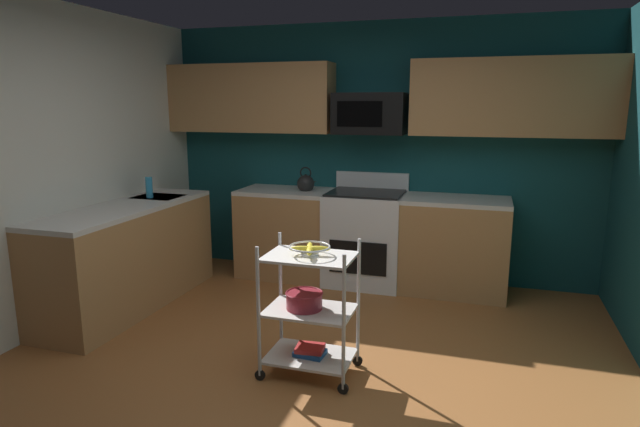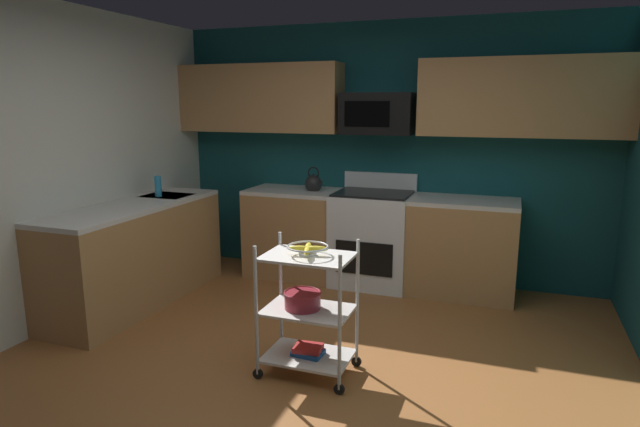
{
  "view_description": "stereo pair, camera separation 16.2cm",
  "coord_description": "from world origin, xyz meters",
  "px_view_note": "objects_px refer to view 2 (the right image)",
  "views": [
    {
      "loc": [
        1.1,
        -2.98,
        1.8
      ],
      "look_at": [
        0.02,
        0.45,
        1.05
      ],
      "focal_mm": 29.78,
      "sensor_mm": 36.0,
      "label": 1
    },
    {
      "loc": [
        1.25,
        -2.93,
        1.8
      ],
      "look_at": [
        0.02,
        0.45,
        1.05
      ],
      "focal_mm": 29.78,
      "sensor_mm": 36.0,
      "label": 2
    }
  ],
  "objects_px": {
    "oven_range": "(373,237)",
    "rolling_cart": "(308,310)",
    "mixing_bowl_large": "(302,300)",
    "fruit_bowl": "(308,248)",
    "book_stack": "(308,350)",
    "microwave": "(378,114)",
    "dish_soap_bottle": "(158,186)",
    "kettle": "(314,183)"
  },
  "relations": [
    {
      "from": "fruit_bowl",
      "to": "kettle",
      "type": "distance_m",
      "value": 2.06
    },
    {
      "from": "oven_range",
      "to": "dish_soap_bottle",
      "type": "distance_m",
      "value": 2.16
    },
    {
      "from": "oven_range",
      "to": "dish_soap_bottle",
      "type": "height_order",
      "value": "dish_soap_bottle"
    },
    {
      "from": "mixing_bowl_large",
      "to": "dish_soap_bottle",
      "type": "relative_size",
      "value": 1.26
    },
    {
      "from": "dish_soap_bottle",
      "to": "kettle",
      "type": "bearing_deg",
      "value": 33.41
    },
    {
      "from": "kettle",
      "to": "dish_soap_bottle",
      "type": "bearing_deg",
      "value": -146.59
    },
    {
      "from": "oven_range",
      "to": "fruit_bowl",
      "type": "relative_size",
      "value": 4.04
    },
    {
      "from": "fruit_bowl",
      "to": "rolling_cart",
      "type": "bearing_deg",
      "value": 0.0
    },
    {
      "from": "mixing_bowl_large",
      "to": "dish_soap_bottle",
      "type": "height_order",
      "value": "dish_soap_bottle"
    },
    {
      "from": "book_stack",
      "to": "kettle",
      "type": "xyz_separation_m",
      "value": [
        -0.69,
        1.94,
        0.84
      ]
    },
    {
      "from": "mixing_bowl_large",
      "to": "kettle",
      "type": "relative_size",
      "value": 0.95
    },
    {
      "from": "fruit_bowl",
      "to": "book_stack",
      "type": "distance_m",
      "value": 0.71
    },
    {
      "from": "mixing_bowl_large",
      "to": "fruit_bowl",
      "type": "bearing_deg",
      "value": 0.0
    },
    {
      "from": "microwave",
      "to": "rolling_cart",
      "type": "bearing_deg",
      "value": -88.32
    },
    {
      "from": "rolling_cart",
      "to": "fruit_bowl",
      "type": "bearing_deg",
      "value": 180.0
    },
    {
      "from": "microwave",
      "to": "dish_soap_bottle",
      "type": "xyz_separation_m",
      "value": [
        -1.91,
        -0.95,
        -0.68
      ]
    },
    {
      "from": "fruit_bowl",
      "to": "book_stack",
      "type": "height_order",
      "value": "fruit_bowl"
    },
    {
      "from": "fruit_bowl",
      "to": "microwave",
      "type": "bearing_deg",
      "value": 91.68
    },
    {
      "from": "oven_range",
      "to": "dish_soap_bottle",
      "type": "relative_size",
      "value": 5.5
    },
    {
      "from": "rolling_cart",
      "to": "mixing_bowl_large",
      "type": "xyz_separation_m",
      "value": [
        -0.04,
        0.0,
        0.07
      ]
    },
    {
      "from": "microwave",
      "to": "book_stack",
      "type": "xyz_separation_m",
      "value": [
        0.06,
        -2.05,
        -1.54
      ]
    },
    {
      "from": "rolling_cart",
      "to": "dish_soap_bottle",
      "type": "xyz_separation_m",
      "value": [
        -1.97,
        1.1,
        0.57
      ]
    },
    {
      "from": "oven_range",
      "to": "kettle",
      "type": "distance_m",
      "value": 0.82
    },
    {
      "from": "microwave",
      "to": "fruit_bowl",
      "type": "xyz_separation_m",
      "value": [
        0.06,
        -2.05,
        -0.82
      ]
    },
    {
      "from": "dish_soap_bottle",
      "to": "rolling_cart",
      "type": "bearing_deg",
      "value": -29.1
    },
    {
      "from": "microwave",
      "to": "book_stack",
      "type": "relative_size",
      "value": 3.31
    },
    {
      "from": "kettle",
      "to": "oven_range",
      "type": "bearing_deg",
      "value": 0.35
    },
    {
      "from": "oven_range",
      "to": "rolling_cart",
      "type": "xyz_separation_m",
      "value": [
        0.06,
        -1.94,
        -0.02
      ]
    },
    {
      "from": "fruit_bowl",
      "to": "kettle",
      "type": "relative_size",
      "value": 1.03
    },
    {
      "from": "oven_range",
      "to": "book_stack",
      "type": "distance_m",
      "value": 1.97
    },
    {
      "from": "microwave",
      "to": "fruit_bowl",
      "type": "distance_m",
      "value": 2.21
    },
    {
      "from": "microwave",
      "to": "mixing_bowl_large",
      "type": "distance_m",
      "value": 2.36
    },
    {
      "from": "microwave",
      "to": "rolling_cart",
      "type": "height_order",
      "value": "microwave"
    },
    {
      "from": "oven_range",
      "to": "mixing_bowl_large",
      "type": "bearing_deg",
      "value": -89.47
    },
    {
      "from": "microwave",
      "to": "oven_range",
      "type": "bearing_deg",
      "value": -89.74
    },
    {
      "from": "microwave",
      "to": "book_stack",
      "type": "bearing_deg",
      "value": -88.32
    },
    {
      "from": "dish_soap_bottle",
      "to": "oven_range",
      "type": "bearing_deg",
      "value": 23.91
    },
    {
      "from": "rolling_cart",
      "to": "kettle",
      "type": "relative_size",
      "value": 3.47
    },
    {
      "from": "oven_range",
      "to": "kettle",
      "type": "relative_size",
      "value": 4.17
    },
    {
      "from": "microwave",
      "to": "fruit_bowl",
      "type": "bearing_deg",
      "value": -88.32
    },
    {
      "from": "microwave",
      "to": "rolling_cart",
      "type": "relative_size",
      "value": 0.77
    },
    {
      "from": "mixing_bowl_large",
      "to": "microwave",
      "type": "bearing_deg",
      "value": 90.52
    }
  ]
}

